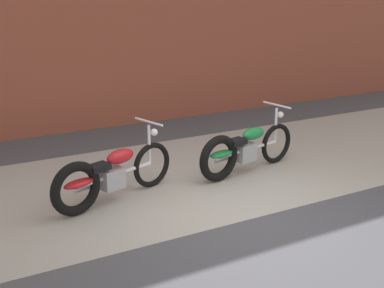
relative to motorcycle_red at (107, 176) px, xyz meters
name	(u,v)px	position (x,y,z in m)	size (l,w,h in m)	color
ground_plane	(255,218)	(1.53, -1.32, -0.40)	(80.00, 80.00, 0.00)	#47474C
sidewalk_slab	(192,173)	(1.53, 0.43, -0.40)	(36.00, 3.50, 0.01)	#9E998E
brick_building_wall	(115,12)	(1.53, 3.88, 1.97)	(36.00, 0.50, 4.73)	brown
motorcycle_red	(107,176)	(0.00, 0.00, 0.00)	(1.93, 0.86, 1.03)	black
motorcycle_green	(242,150)	(2.23, 0.08, 0.00)	(1.99, 0.67, 1.03)	black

